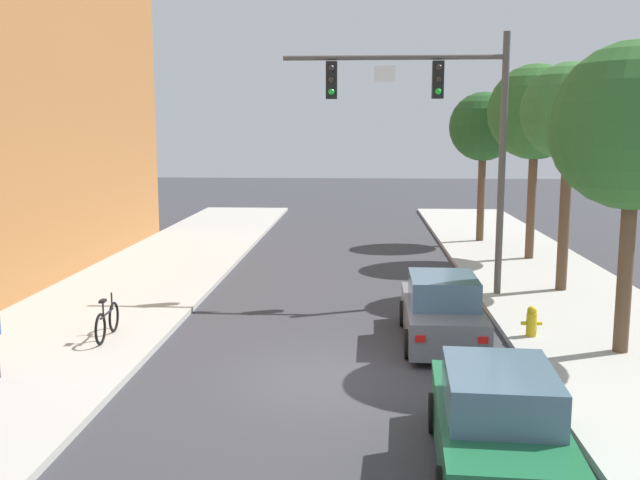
{
  "coord_description": "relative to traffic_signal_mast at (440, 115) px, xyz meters",
  "views": [
    {
      "loc": [
        0.59,
        -13.63,
        4.91
      ],
      "look_at": [
        -0.53,
        5.16,
        2.0
      ],
      "focal_mm": 39.93,
      "sensor_mm": 36.0,
      "label": 1
    }
  ],
  "objects": [
    {
      "name": "ground_plane",
      "position": [
        -2.81,
        -7.15,
        -5.33
      ],
      "size": [
        120.0,
        120.0,
        0.0
      ],
      "primitive_type": "plane",
      "color": "#38383D"
    },
    {
      "name": "street_tree_third",
      "position": [
        4.08,
        5.99,
        0.2
      ],
      "size": [
        3.47,
        3.47,
        7.16
      ],
      "color": "brown",
      "rests_on": "sidewalk_right"
    },
    {
      "name": "bicycle_leaning",
      "position": [
        -8.07,
        -5.17,
        -4.79
      ],
      "size": [
        0.17,
        1.77,
        0.98
      ],
      "color": "black",
      "rests_on": "sidewalk_left"
    },
    {
      "name": "street_tree_nearest",
      "position": [
        3.42,
        -5.5,
        -0.36
      ],
      "size": [
        3.51,
        3.51,
        6.61
      ],
      "color": "brown",
      "rests_on": "sidewalk_right"
    },
    {
      "name": "car_lead_grey",
      "position": [
        -0.33,
        -4.52,
        -4.61
      ],
      "size": [
        1.88,
        4.26,
        1.6
      ],
      "color": "slate",
      "rests_on": "ground"
    },
    {
      "name": "fire_hydrant",
      "position": [
        1.76,
        -4.43,
        -4.83
      ],
      "size": [
        0.48,
        0.24,
        0.72
      ],
      "color": "gold",
      "rests_on": "sidewalk_right"
    },
    {
      "name": "sidewalk_left",
      "position": [
        -9.31,
        -7.15,
        -5.26
      ],
      "size": [
        5.0,
        60.0,
        0.15
      ],
      "primitive_type": "cube",
      "color": "#B2AFA8",
      "rests_on": "ground"
    },
    {
      "name": "street_tree_farthest",
      "position": [
        2.93,
        10.25,
        -0.31
      ],
      "size": [
        2.93,
        2.93,
        6.38
      ],
      "color": "brown",
      "rests_on": "sidewalk_right"
    },
    {
      "name": "car_following_green",
      "position": [
        -0.25,
        -10.96,
        -4.61
      ],
      "size": [
        2.01,
        4.32,
        1.6
      ],
      "color": "#1E663D",
      "rests_on": "ground"
    },
    {
      "name": "street_tree_second",
      "position": [
        3.8,
        0.61,
        0.07
      ],
      "size": [
        2.84,
        2.84,
        6.73
      ],
      "color": "brown",
      "rests_on": "sidewalk_right"
    },
    {
      "name": "traffic_signal_mast",
      "position": [
        0.0,
        0.0,
        0.0
      ],
      "size": [
        6.4,
        0.38,
        7.5
      ],
      "color": "#514C47",
      "rests_on": "sidewalk_right"
    }
  ]
}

